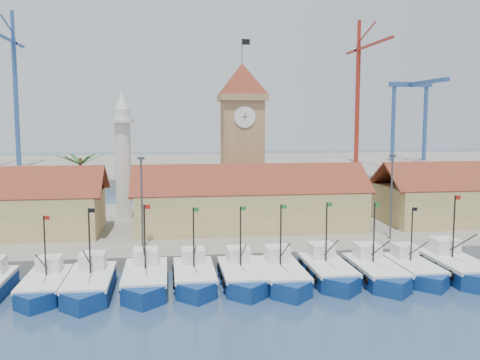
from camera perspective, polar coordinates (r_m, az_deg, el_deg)
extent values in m
plane|color=navy|center=(44.57, 4.96, -12.10)|extent=(400.00, 400.00, 0.00)
cube|color=gray|center=(67.23, 0.44, -5.06)|extent=(140.00, 32.00, 1.50)
cube|color=gray|center=(152.06, -4.20, 1.46)|extent=(240.00, 80.00, 2.00)
cube|color=navy|center=(47.23, -20.05, -10.82)|extent=(3.20, 7.25, 1.65)
cube|color=navy|center=(43.86, -21.07, -12.20)|extent=(3.20, 3.20, 1.65)
cube|color=silver|center=(46.99, -20.09, -9.86)|extent=(3.27, 7.45, 0.32)
cube|color=silver|center=(48.51, -19.67, -8.44)|extent=(1.92, 2.01, 1.28)
cylinder|color=black|center=(46.79, -20.09, -6.69)|extent=(0.13, 0.13, 5.13)
cube|color=#A5140F|center=(46.28, -19.93, -3.82)|extent=(0.46, 0.02, 0.32)
cube|color=navy|center=(46.26, -15.70, -10.98)|extent=(3.50, 7.92, 1.80)
cube|color=navy|center=(42.53, -16.44, -12.56)|extent=(3.50, 3.50, 1.80)
cube|color=silver|center=(46.00, -15.73, -9.91)|extent=(3.57, 8.14, 0.35)
cube|color=silver|center=(47.68, -15.43, -8.32)|extent=(2.10, 2.20, 1.40)
cylinder|color=black|center=(45.78, -15.76, -6.36)|extent=(0.14, 0.14, 5.60)
cube|color=black|center=(45.26, -15.54, -3.15)|extent=(0.50, 0.02, 0.35)
cube|color=navy|center=(46.47, -10.06, -10.75)|extent=(3.55, 8.03, 1.82)
cube|color=navy|center=(42.65, -10.27, -12.33)|extent=(3.55, 3.55, 1.82)
cube|color=silver|center=(46.21, -10.08, -9.66)|extent=(3.62, 8.25, 0.35)
cube|color=silver|center=(47.93, -10.01, -8.07)|extent=(2.13, 2.23, 1.42)
cylinder|color=black|center=(46.00, -10.13, -6.09)|extent=(0.14, 0.14, 5.68)
cube|color=#A5140F|center=(45.50, -9.87, -2.84)|extent=(0.51, 0.02, 0.35)
cube|color=navy|center=(46.84, -4.90, -10.56)|extent=(3.35, 7.58, 1.72)
cube|color=navy|center=(43.23, -4.64, -12.03)|extent=(3.35, 3.35, 1.72)
cube|color=silver|center=(46.60, -4.91, -9.55)|extent=(3.42, 7.79, 0.33)
cube|color=silver|center=(48.22, -5.04, -8.06)|extent=(2.01, 2.11, 1.34)
cylinder|color=black|center=(46.40, -4.98, -6.21)|extent=(0.13, 0.13, 5.36)
cube|color=#197226|center=(45.93, -4.71, -3.17)|extent=(0.48, 0.02, 0.33)
cube|color=navy|center=(46.96, 0.13, -10.49)|extent=(3.37, 7.63, 1.74)
cube|color=navy|center=(43.36, 0.85, -11.94)|extent=(3.37, 3.37, 1.74)
cube|color=silver|center=(46.72, 0.13, -9.47)|extent=(3.44, 7.85, 0.34)
cube|color=silver|center=(48.34, -0.18, -7.98)|extent=(2.02, 2.12, 1.35)
cylinder|color=black|center=(46.52, 0.05, -6.11)|extent=(0.13, 0.13, 5.40)
cube|color=#197226|center=(46.07, 0.35, -3.06)|extent=(0.48, 0.02, 0.34)
cube|color=navy|center=(47.14, 4.46, -10.43)|extent=(3.45, 7.81, 1.78)
cube|color=navy|center=(43.51, 5.57, -11.89)|extent=(3.45, 3.45, 1.78)
cube|color=silver|center=(46.90, 4.46, -9.39)|extent=(3.52, 8.03, 0.35)
cube|color=silver|center=(48.53, 3.98, -7.87)|extent=(2.07, 2.17, 1.38)
cylinder|color=black|center=(46.69, 4.37, -5.96)|extent=(0.14, 0.14, 5.53)
cube|color=#197226|center=(46.26, 4.69, -2.85)|extent=(0.49, 0.02, 0.35)
cube|color=navy|center=(48.85, 9.29, -9.89)|extent=(3.44, 7.79, 1.77)
cube|color=navy|center=(45.31, 10.76, -11.23)|extent=(3.44, 3.44, 1.77)
cube|color=silver|center=(48.61, 9.31, -8.89)|extent=(3.51, 8.00, 0.34)
cube|color=silver|center=(50.21, 8.67, -7.45)|extent=(2.06, 2.16, 1.38)
cylinder|color=black|center=(48.42, 9.20, -5.60)|extent=(0.14, 0.14, 5.51)
cube|color=#197226|center=(48.02, 9.54, -2.60)|extent=(0.49, 0.02, 0.34)
cube|color=navy|center=(49.50, 14.20, -9.79)|extent=(3.44, 7.78, 1.77)
cube|color=navy|center=(46.08, 16.03, -11.07)|extent=(3.44, 3.44, 1.77)
cube|color=silver|center=(49.26, 14.23, -8.80)|extent=(3.51, 8.00, 0.34)
cube|color=silver|center=(50.82, 13.42, -7.39)|extent=(2.06, 2.16, 1.38)
cylinder|color=black|center=(49.07, 14.10, -5.55)|extent=(0.14, 0.14, 5.50)
cube|color=#197226|center=(48.70, 14.45, -2.60)|extent=(0.49, 0.02, 0.34)
cube|color=navy|center=(51.36, 17.93, -9.36)|extent=(3.17, 7.17, 1.63)
cube|color=navy|center=(48.29, 19.80, -10.44)|extent=(3.17, 3.17, 1.63)
cube|color=silver|center=(51.15, 17.96, -8.48)|extent=(3.23, 7.37, 0.32)
cube|color=silver|center=(52.54, 17.14, -7.24)|extent=(1.90, 1.99, 1.27)
cylinder|color=black|center=(50.97, 17.84, -5.60)|extent=(0.13, 0.13, 5.07)
cube|color=black|center=(50.64, 18.17, -2.98)|extent=(0.45, 0.02, 0.32)
cube|color=navy|center=(52.91, 21.95, -8.96)|extent=(3.69, 8.34, 1.90)
cube|color=silver|center=(52.68, 21.99, -7.97)|extent=(3.76, 8.58, 0.37)
cube|color=silver|center=(54.25, 20.93, -6.60)|extent=(2.21, 2.32, 1.48)
cylinder|color=black|center=(52.49, 21.84, -4.71)|extent=(0.15, 0.15, 5.90)
cube|color=#A5140F|center=(52.19, 22.22, -1.74)|extent=(0.53, 0.02, 0.37)
cube|color=tan|center=(62.79, 0.97, -3.10)|extent=(26.00, 10.00, 4.50)
cube|color=brown|center=(59.82, 1.34, 0.05)|extent=(27.04, 5.13, 3.21)
cube|color=brown|center=(64.73, 0.64, 0.54)|extent=(27.04, 5.13, 3.21)
cube|color=tan|center=(68.05, 0.21, 2.10)|extent=(5.00, 5.00, 15.00)
cube|color=tan|center=(67.91, 0.21, 8.76)|extent=(5.80, 5.80, 0.80)
pyramid|color=brown|center=(68.04, 0.21, 10.69)|extent=(5.80, 5.80, 4.00)
cylinder|color=white|center=(65.33, 0.52, 6.74)|extent=(2.60, 0.15, 2.60)
cube|color=black|center=(65.25, 0.53, 6.74)|extent=(0.08, 0.02, 1.00)
cube|color=black|center=(65.25, 0.53, 6.74)|extent=(0.80, 0.02, 0.08)
cylinder|color=#3F3F44|center=(68.39, 0.21, 13.62)|extent=(0.10, 0.10, 3.00)
cube|color=black|center=(68.61, 0.64, 14.52)|extent=(1.00, 0.03, 0.70)
cylinder|color=silver|center=(69.65, -12.34, 1.63)|extent=(2.00, 2.00, 14.00)
cylinder|color=silver|center=(69.42, -12.45, 6.16)|extent=(3.00, 3.00, 0.40)
cone|color=silver|center=(69.46, -12.51, 8.31)|extent=(1.80, 1.80, 2.40)
cylinder|color=brown|center=(68.57, -16.58, -1.08)|extent=(0.44, 0.44, 8.00)
cube|color=#20551D|center=(67.99, -15.52, 2.11)|extent=(2.80, 0.35, 1.18)
cube|color=#20551D|center=(69.28, -15.96, 2.17)|extent=(1.71, 2.60, 1.18)
cube|color=#20551D|center=(69.50, -17.10, 2.15)|extent=(1.71, 2.60, 1.18)
cube|color=#20551D|center=(68.42, -17.84, 2.06)|extent=(2.80, 0.35, 1.18)
cube|color=#20551D|center=(67.11, -17.44, 2.00)|extent=(1.71, 2.60, 1.18)
cube|color=#20551D|center=(66.89, -16.25, 2.02)|extent=(1.71, 2.60, 1.18)
cylinder|color=#3F3F44|center=(53.88, -10.43, -2.37)|extent=(0.20, 0.20, 9.00)
cube|color=#3F3F44|center=(53.39, -10.52, 2.30)|extent=(0.70, 0.25, 0.25)
cylinder|color=#3F3F44|center=(58.70, 15.84, -1.79)|extent=(0.20, 0.20, 9.00)
cube|color=#3F3F44|center=(58.25, 15.97, 2.49)|extent=(0.70, 0.25, 0.25)
cube|color=#2F518F|center=(154.36, -22.77, 7.63)|extent=(1.00, 1.00, 33.35)
cube|color=#2F518F|center=(147.17, -23.94, 13.79)|extent=(0.60, 22.06, 0.60)
cube|color=#2F518F|center=(160.41, -22.55, 13.19)|extent=(0.60, 10.00, 0.60)
cube|color=#2F518F|center=(156.26, -23.10, 15.03)|extent=(0.80, 0.80, 7.00)
cube|color=maroon|center=(155.71, 12.41, 7.84)|extent=(1.00, 1.00, 32.71)
cube|color=maroon|center=(147.43, 13.96, 13.88)|extent=(0.60, 25.48, 0.60)
cube|color=maroon|center=(161.55, 11.91, 13.26)|extent=(0.60, 10.00, 0.60)
cube|color=maroon|center=(157.50, 12.59, 15.08)|extent=(0.80, 0.80, 7.00)
cube|color=#2F518F|center=(165.15, 16.02, 5.79)|extent=(0.90, 0.90, 22.00)
cube|color=#2F518F|center=(169.42, 19.13, 5.70)|extent=(0.90, 0.90, 22.00)
cube|color=#2F518F|center=(167.54, 17.73, 9.68)|extent=(13.00, 1.40, 1.40)
cube|color=#2F518F|center=(158.58, 19.30, 9.83)|extent=(1.40, 22.00, 1.00)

